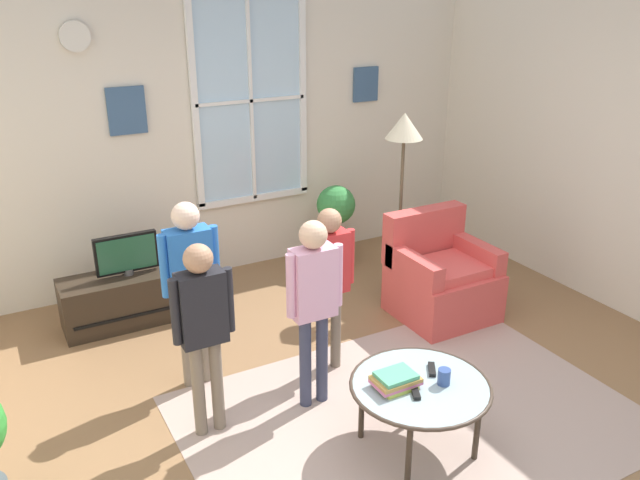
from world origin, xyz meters
name	(u,v)px	position (x,y,z in m)	size (l,w,h in m)	color
ground_plane	(366,418)	(0.00, 0.00, -0.01)	(6.01, 5.94, 0.02)	olive
back_wall	(213,134)	(0.01, 2.73, 1.35)	(5.41, 0.17, 2.68)	beige
area_rug	(412,418)	(0.25, -0.16, 0.00)	(2.86, 2.07, 0.01)	tan
tv_stand	(132,298)	(-1.02, 2.04, 0.21)	(1.12, 0.42, 0.43)	#2D2319
television	(126,254)	(-1.02, 2.04, 0.61)	(0.50, 0.08, 0.35)	#4C4C4C
armchair	(440,278)	(1.31, 0.92, 0.33)	(0.76, 0.74, 0.87)	#D14C47
coffee_table	(420,388)	(0.10, -0.41, 0.43)	(0.84, 0.84, 0.46)	#99B2B7
book_stack	(396,380)	(-0.04, -0.36, 0.50)	(0.27, 0.18, 0.09)	#B0C74A
cup	(444,377)	(0.23, -0.47, 0.51)	(0.08, 0.08, 0.10)	#334C8C
remote_near_books	(432,369)	(0.25, -0.32, 0.47)	(0.04, 0.14, 0.02)	black
remote_near_cup	(415,392)	(0.02, -0.46, 0.47)	(0.04, 0.14, 0.02)	black
person_red_shirt	(329,272)	(0.06, 0.62, 0.78)	(0.37, 0.17, 1.24)	#726656
person_blue_shirt	(190,274)	(-0.84, 0.91, 0.85)	(0.41, 0.18, 1.35)	#726656
person_pink_shirt	(314,293)	(-0.23, 0.31, 0.82)	(0.39, 0.18, 1.31)	#333851
person_black_shirt	(203,319)	(-0.94, 0.36, 0.80)	(0.38, 0.17, 1.28)	#726656
potted_plant_by_window	(336,224)	(1.08, 2.28, 0.41)	(0.39, 0.39, 0.81)	#9E6B4C
floor_lamp	(404,145)	(1.26, 1.46, 1.37)	(0.32, 0.32, 1.64)	black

